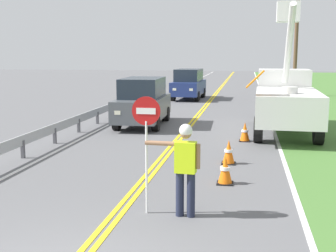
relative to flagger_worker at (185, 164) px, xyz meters
name	(u,v)px	position (x,y,z in m)	size (l,w,h in m)	color
centerline_yellow_left	(201,110)	(-1.42, 16.83, -1.04)	(0.11, 110.00, 0.01)	yellow
centerline_yellow_right	(204,110)	(-1.24, 16.83, -1.04)	(0.11, 110.00, 0.01)	yellow
edge_line_right	(267,111)	(2.27, 16.83, -1.04)	(0.12, 110.00, 0.01)	silver
edge_line_left	(141,108)	(-4.93, 16.83, -1.04)	(0.12, 110.00, 0.01)	silver
flagger_worker	(185,164)	(0.00, 0.00, 0.00)	(1.09, 0.26, 1.83)	#1E2338
stop_sign_paddle	(146,128)	(-0.77, 0.04, 0.66)	(0.56, 0.04, 2.33)	silver
utility_bucket_truck	(285,97)	(2.66, 10.30, 0.36)	(2.83, 6.87, 5.23)	silver
oncoming_suv_nearest	(143,102)	(-3.39, 10.79, 0.01)	(2.03, 4.66, 2.10)	#4C5156
oncoming_suv_second	(189,84)	(-2.92, 22.73, 0.01)	(2.06, 4.67, 2.10)	navy
utility_pole_mid	(296,39)	(4.60, 26.43, 3.19)	(1.80, 0.28, 8.11)	brown
traffic_cone_lead	(225,170)	(0.66, 2.35, -0.71)	(0.40, 0.40, 0.70)	orange
traffic_cone_mid	(229,152)	(0.66, 4.39, -0.71)	(0.40, 0.40, 0.70)	orange
traffic_cone_tail	(245,132)	(1.09, 7.87, -0.71)	(0.40, 0.40, 0.70)	orange
guardrail_left_shoulder	(105,109)	(-5.53, 12.00, -0.53)	(0.10, 32.00, 0.71)	#9EA0A3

